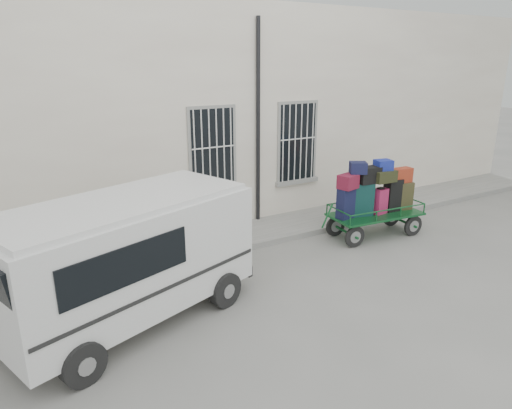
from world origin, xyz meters
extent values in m
plane|color=slate|center=(0.00, 0.00, 0.00)|extent=(80.00, 80.00, 0.00)
cube|color=beige|center=(0.00, 5.50, 3.00)|extent=(24.00, 5.00, 6.00)
cylinder|color=black|center=(0.95, 2.92, 2.80)|extent=(0.11, 0.11, 5.60)
cube|color=black|center=(-0.40, 2.98, 2.25)|extent=(1.20, 0.08, 2.20)
cube|color=gray|center=(-0.40, 2.96, 1.09)|extent=(1.45, 0.22, 0.12)
cube|color=black|center=(2.30, 2.98, 2.25)|extent=(1.20, 0.08, 2.20)
cube|color=gray|center=(2.30, 2.96, 1.09)|extent=(1.45, 0.22, 0.12)
cube|color=slate|center=(0.00, 2.20, 0.07)|extent=(24.00, 1.70, 0.15)
cylinder|color=black|center=(2.18, 0.21, 0.28)|extent=(0.57, 0.12, 0.56)
cylinder|color=gray|center=(2.18, 0.21, 0.28)|extent=(0.32, 0.13, 0.31)
cylinder|color=black|center=(2.26, 1.06, 0.28)|extent=(0.57, 0.12, 0.56)
cylinder|color=gray|center=(2.26, 1.06, 0.28)|extent=(0.32, 0.13, 0.31)
cylinder|color=black|center=(4.08, 0.02, 0.28)|extent=(0.57, 0.12, 0.56)
cylinder|color=gray|center=(4.08, 0.02, 0.28)|extent=(0.32, 0.13, 0.31)
cylinder|color=black|center=(4.16, 0.87, 0.28)|extent=(0.57, 0.12, 0.56)
cylinder|color=gray|center=(4.16, 0.87, 0.28)|extent=(0.32, 0.13, 0.31)
cube|color=#114D23|center=(3.17, 0.54, 0.62)|extent=(2.57, 1.36, 0.06)
cylinder|color=#114D23|center=(1.66, 0.69, 0.79)|extent=(0.33, 0.08, 0.63)
cube|color=black|center=(2.24, 0.65, 1.04)|extent=(0.54, 0.34, 0.79)
cube|color=black|center=(2.24, 0.65, 1.46)|extent=(0.21, 0.16, 0.03)
cube|color=#0E3230|center=(2.73, 0.60, 1.08)|extent=(0.60, 0.44, 0.86)
cube|color=black|center=(2.73, 0.60, 1.52)|extent=(0.23, 0.17, 0.03)
cube|color=#A01D35|center=(3.23, 0.48, 0.98)|extent=(0.42, 0.31, 0.67)
cube|color=black|center=(3.23, 0.48, 1.34)|extent=(0.17, 0.15, 0.03)
cube|color=black|center=(3.71, 0.49, 1.08)|extent=(0.47, 0.33, 0.87)
cube|color=black|center=(3.71, 0.49, 1.53)|extent=(0.19, 0.16, 0.03)
cube|color=#35361B|center=(4.08, 0.45, 1.02)|extent=(0.48, 0.39, 0.75)
cube|color=black|center=(4.08, 0.45, 1.41)|extent=(0.19, 0.17, 0.03)
cube|color=maroon|center=(2.22, 0.62, 1.62)|extent=(0.55, 0.47, 0.35)
cube|color=black|center=(2.87, 0.58, 1.72)|extent=(0.62, 0.43, 0.42)
cube|color=black|center=(3.26, 0.45, 1.66)|extent=(0.64, 0.42, 0.30)
cube|color=maroon|center=(3.98, 0.50, 1.59)|extent=(0.59, 0.32, 0.39)
cube|color=black|center=(2.53, 0.63, 1.94)|extent=(0.52, 0.49, 0.29)
cube|color=navy|center=(3.29, 0.52, 1.94)|extent=(0.48, 0.43, 0.26)
cube|color=silver|center=(-3.63, -0.33, 1.29)|extent=(4.83, 3.27, 1.82)
cube|color=silver|center=(-3.63, -0.33, 2.24)|extent=(4.59, 3.06, 0.10)
cube|color=black|center=(-3.89, -1.44, 1.60)|extent=(2.11, 0.77, 0.63)
cube|color=black|center=(-1.52, 0.40, 1.60)|extent=(0.50, 1.35, 0.56)
cube|color=black|center=(-1.53, 0.40, 0.43)|extent=(0.71, 1.80, 0.22)
cube|color=white|center=(-1.49, 0.41, 0.67)|extent=(0.17, 0.41, 0.12)
cylinder|color=black|center=(-4.71, -1.69, 0.34)|extent=(0.72, 0.44, 0.69)
cylinder|color=black|center=(-5.32, 0.07, 0.34)|extent=(0.72, 0.44, 0.69)
cylinder|color=black|center=(-1.94, -0.73, 0.34)|extent=(0.72, 0.44, 0.69)
cylinder|color=black|center=(-2.55, 1.03, 0.34)|extent=(0.72, 0.44, 0.69)
camera|label=1|loc=(-5.37, -7.76, 4.52)|focal=32.00mm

